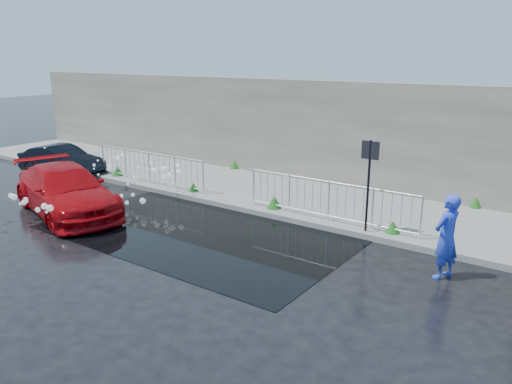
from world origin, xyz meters
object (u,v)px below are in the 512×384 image
at_px(red_car, 66,191).
at_px(person, 446,237).
at_px(sign_post, 369,171).
at_px(dark_car, 62,161).

height_order(red_car, person, person).
relative_size(sign_post, red_car, 0.52).
relative_size(sign_post, person, 1.39).
xyz_separation_m(sign_post, person, (2.30, -1.30, -0.82)).
bearing_deg(dark_car, person, -101.87).
height_order(sign_post, person, sign_post).
bearing_deg(person, sign_post, -99.04).
bearing_deg(person, dark_car, -72.72).
height_order(red_car, dark_car, red_car).
xyz_separation_m(red_car, person, (10.19, 1.96, 0.21)).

